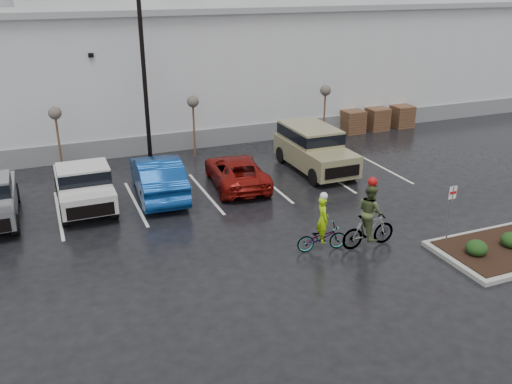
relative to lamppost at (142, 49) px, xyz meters
name	(u,v)px	position (x,y,z in m)	size (l,w,h in m)	color
ground	(354,268)	(4.00, -12.00, -5.69)	(120.00, 120.00, 0.00)	black
warehouse	(176,60)	(4.00, 9.99, -2.04)	(60.50, 15.50, 7.20)	silver
wooded_ridge	(120,37)	(4.00, 33.00, -2.69)	(80.00, 25.00, 6.00)	#253A18
lamppost	(142,49)	(0.00, 0.00, 0.00)	(0.50, 1.00, 9.22)	black
sapling_west	(55,117)	(-4.00, 1.00, -2.96)	(0.60, 0.60, 3.20)	#4F2D1F
sapling_mid	(193,105)	(2.50, 1.00, -2.96)	(0.60, 0.60, 3.20)	#4F2D1F
sapling_east	(325,93)	(10.00, 1.00, -2.96)	(0.60, 0.60, 3.20)	#4F2D1F
pallet_stack_a	(353,122)	(12.50, 2.00, -5.01)	(1.20, 1.20, 1.35)	#4F2D1F
pallet_stack_b	(377,119)	(14.20, 2.00, -5.01)	(1.20, 1.20, 1.35)	#4F2D1F
pallet_stack_c	(402,116)	(16.00, 2.00, -5.01)	(1.20, 1.20, 1.35)	#4F2D1F
shrub_a	(477,248)	(8.00, -13.00, -5.27)	(0.70, 0.70, 0.52)	#143312
shrub_b	(511,240)	(9.50, -13.00, -5.27)	(0.70, 0.70, 0.52)	#143312
fire_lane_sign	(451,208)	(7.80, -11.80, -4.28)	(0.30, 0.05, 2.20)	gray
pickup_white	(83,182)	(-3.42, -3.35, -4.71)	(2.10, 5.20, 1.96)	beige
car_blue	(158,176)	(-0.40, -3.47, -4.83)	(1.81, 5.20, 1.71)	navy
car_red	(236,171)	(3.07, -3.63, -5.02)	(2.20, 4.76, 1.32)	maroon
suv_tan	(315,150)	(7.24, -3.18, -4.66)	(2.20, 5.10, 2.06)	gray
cyclist_hivis	(322,232)	(3.61, -10.50, -5.02)	(1.81, 0.84, 2.11)	#3F3F44
cyclist_olive	(369,222)	(5.21, -10.87, -4.77)	(1.96, 0.94, 2.55)	#3F3F44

